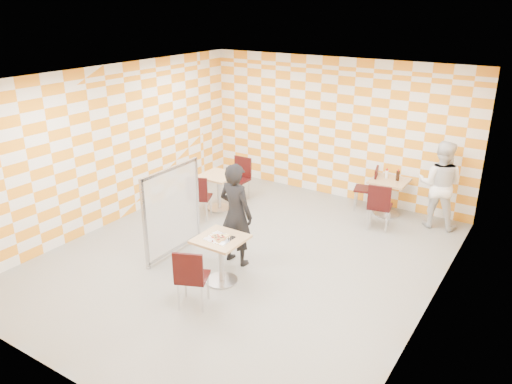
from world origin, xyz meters
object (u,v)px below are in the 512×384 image
soda_bottle (398,176)px  chair_empty_far (240,175)px  chair_main_front (191,275)px  chair_second_front (379,203)px  second_table (388,191)px  partition (172,211)px  man_white (440,185)px  sport_bottle (387,174)px  chair_second_side (370,185)px  man_dark (236,214)px  main_table (221,252)px  empty_table (219,186)px  chair_empty_near (198,194)px

soda_bottle → chair_empty_far: bearing=-163.7°
chair_main_front → chair_second_front: 4.10m
second_table → partition: (-2.54, -3.55, 0.28)m
chair_second_front → man_white: bearing=42.5°
chair_second_front → sport_bottle: bearing=102.3°
chair_second_side → man_dark: bearing=-107.9°
man_dark → main_table: bearing=109.7°
chair_main_front → soda_bottle: 4.93m
chair_second_front → soda_bottle: bearing=86.9°
chair_main_front → chair_second_front: size_ratio=1.00×
chair_second_front → man_white: man_white is taller
man_dark → sport_bottle: 3.57m
soda_bottle → empty_table: bearing=-152.9°
man_white → man_dark: bearing=49.2°
man_dark → sport_bottle: man_dark is taller
chair_main_front → man_white: size_ratio=0.55×
chair_main_front → chair_second_front: same height
chair_second_front → empty_table: bearing=-166.0°
chair_empty_far → soda_bottle: bearing=16.3°
partition → soda_bottle: 4.49m
empty_table → chair_main_front: bearing=-59.5°
chair_second_front → chair_empty_near: (-3.13, -1.46, 0.00)m
main_table → empty_table: (-1.75, 2.30, 0.00)m
empty_table → sport_bottle: (2.95, 1.65, 0.33)m
man_white → chair_second_side: bearing=-5.9°
chair_main_front → sport_bottle: bearing=76.7°
chair_second_side → man_white: size_ratio=0.55×
main_table → soda_bottle: 4.19m
second_table → chair_empty_near: bearing=-143.5°
chair_main_front → chair_empty_far: bearing=115.0°
partition → soda_bottle: bearing=53.4°
chair_main_front → man_dark: 1.50m
chair_second_side → man_dark: size_ratio=0.54×
sport_bottle → chair_second_side: bearing=-175.7°
chair_empty_near → man_dark: bearing=-31.9°
chair_second_front → man_dark: man_dark is taller
sport_bottle → chair_empty_near: bearing=-141.8°
chair_empty_near → chair_main_front: bearing=-53.2°
chair_second_front → chair_empty_near: same height
second_table → partition: 4.37m
sport_bottle → man_white: bearing=-3.8°
empty_table → chair_main_front: 3.60m
chair_empty_far → sport_bottle: bearing=17.8°
man_white → sport_bottle: size_ratio=8.46×
chair_empty_near → man_dark: man_dark is taller
main_table → sport_bottle: sport_bottle is taller
sport_bottle → soda_bottle: bearing=-4.3°
chair_second_front → sport_bottle: (-0.19, 0.86, 0.29)m
main_table → chair_second_front: size_ratio=0.81×
man_dark → soda_bottle: bearing=-110.7°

